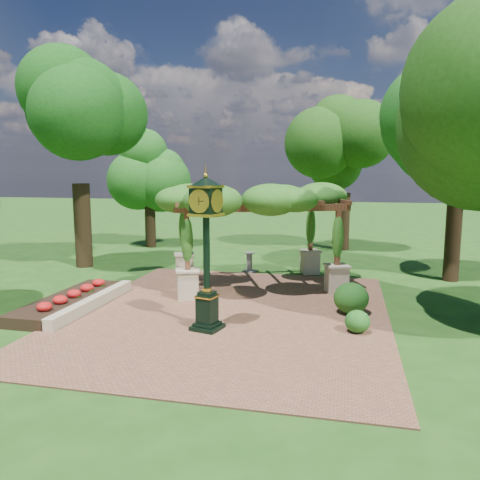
# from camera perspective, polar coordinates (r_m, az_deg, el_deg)

# --- Properties ---
(ground) EXTENTS (120.00, 120.00, 0.00)m
(ground) POSITION_cam_1_polar(r_m,az_deg,el_deg) (14.44, -2.25, -10.09)
(ground) COLOR #1E4714
(ground) RESTS_ON ground
(brick_plaza) EXTENTS (10.00, 12.00, 0.04)m
(brick_plaza) POSITION_cam_1_polar(r_m,az_deg,el_deg) (15.36, -1.26, -8.87)
(brick_plaza) COLOR brown
(brick_plaza) RESTS_ON ground
(border_wall) EXTENTS (0.35, 5.00, 0.40)m
(border_wall) POSITION_cam_1_polar(r_m,az_deg,el_deg) (16.57, -17.46, -7.33)
(border_wall) COLOR #C6B793
(border_wall) RESTS_ON ground
(flower_bed) EXTENTS (1.50, 5.00, 0.36)m
(flower_bed) POSITION_cam_1_polar(r_m,az_deg,el_deg) (17.04, -20.09, -7.09)
(flower_bed) COLOR red
(flower_bed) RESTS_ON ground
(pedestal_clock) EXTENTS (1.07, 1.07, 4.48)m
(pedestal_clock) POSITION_cam_1_polar(r_m,az_deg,el_deg) (13.20, -4.13, 0.12)
(pedestal_clock) COLOR black
(pedestal_clock) RESTS_ON brick_plaza
(pergola) EXTENTS (7.50, 6.13, 4.08)m
(pergola) POSITION_cam_1_polar(r_m,az_deg,el_deg) (18.50, 1.95, 4.54)
(pergola) COLOR #C6B593
(pergola) RESTS_ON brick_plaza
(sundial) EXTENTS (0.63, 0.63, 0.92)m
(sundial) POSITION_cam_1_polar(r_m,az_deg,el_deg) (21.40, 1.15, -2.88)
(sundial) COLOR gray
(sundial) RESTS_ON ground
(shrub_front) EXTENTS (0.75, 0.75, 0.64)m
(shrub_front) POSITION_cam_1_polar(r_m,az_deg,el_deg) (13.85, 14.13, -9.59)
(shrub_front) COLOR #1F5C1A
(shrub_front) RESTS_ON brick_plaza
(shrub_mid) EXTENTS (1.14, 1.14, 1.01)m
(shrub_mid) POSITION_cam_1_polar(r_m,az_deg,el_deg) (15.51, 13.40, -6.91)
(shrub_mid) COLOR #1D4F16
(shrub_mid) RESTS_ON brick_plaza
(shrub_back) EXTENTS (0.65, 0.65, 0.57)m
(shrub_back) POSITION_cam_1_polar(r_m,az_deg,el_deg) (19.95, 11.98, -4.12)
(shrub_back) COLOR #2C691E
(shrub_back) RESTS_ON brick_plaza
(tree_west_near) EXTENTS (4.36, 4.36, 10.34)m
(tree_west_near) POSITION_cam_1_polar(r_m,az_deg,el_deg) (23.68, -19.19, 13.94)
(tree_west_near) COLOR #302213
(tree_west_near) RESTS_ON ground
(tree_west_far) EXTENTS (3.45, 3.45, 6.87)m
(tree_west_far) POSITION_cam_1_polar(r_m,az_deg,el_deg) (28.86, -11.05, 8.43)
(tree_west_far) COLOR black
(tree_west_far) RESTS_ON ground
(tree_north) EXTENTS (4.18, 4.18, 8.60)m
(tree_north) POSITION_cam_1_polar(r_m,az_deg,el_deg) (28.10, 12.75, 10.82)
(tree_north) COLOR #312213
(tree_north) RESTS_ON ground
(tree_east_far) EXTENTS (4.30, 4.30, 8.51)m
(tree_east_far) POSITION_cam_1_polar(r_m,az_deg,el_deg) (21.30, 25.19, 11.01)
(tree_east_far) COLOR black
(tree_east_far) RESTS_ON ground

